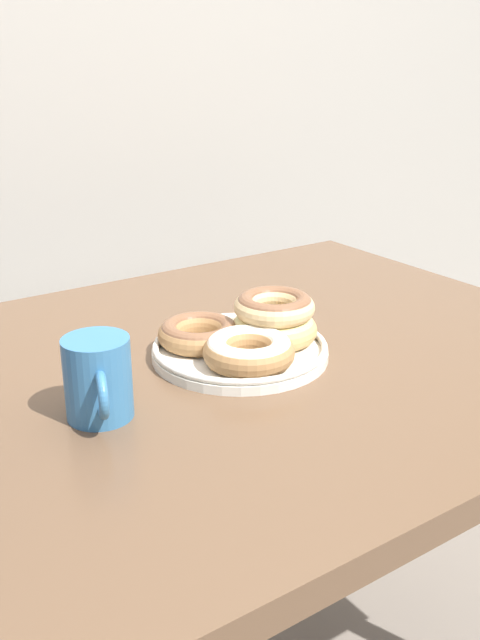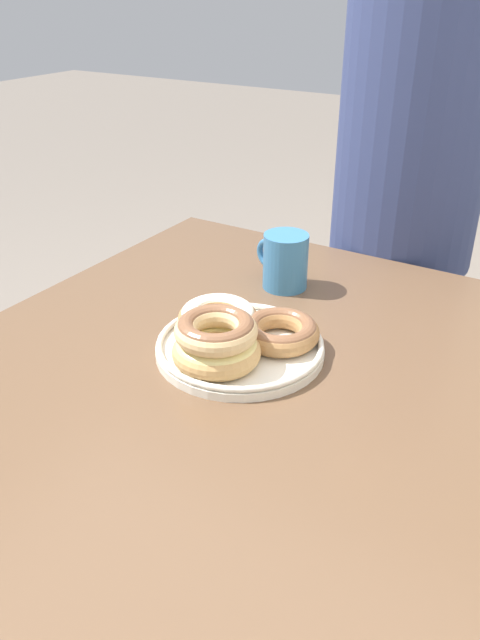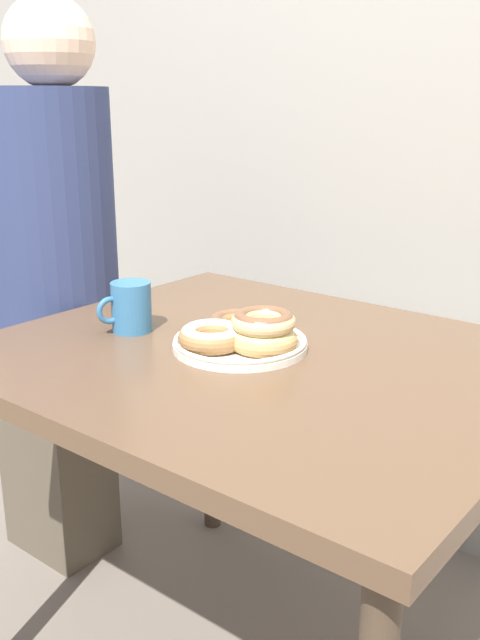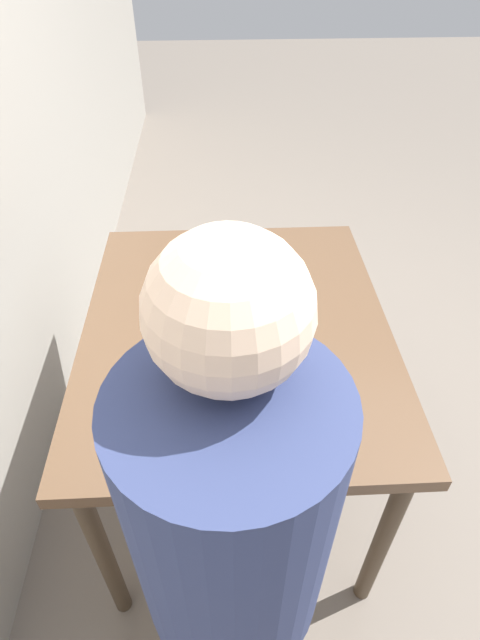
{
  "view_description": "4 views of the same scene",
  "coord_description": "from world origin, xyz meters",
  "px_view_note": "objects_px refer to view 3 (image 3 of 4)",
  "views": [
    {
      "loc": [
        -0.61,
        -0.46,
        1.22
      ],
      "look_at": [
        -0.05,
        0.36,
        0.84
      ],
      "focal_mm": 40.0,
      "sensor_mm": 36.0,
      "label": 1
    },
    {
      "loc": [
        0.67,
        0.8,
        1.3
      ],
      "look_at": [
        -0.05,
        0.36,
        0.84
      ],
      "focal_mm": 35.0,
      "sensor_mm": 36.0,
      "label": 2
    },
    {
      "loc": [
        0.78,
        -0.68,
        1.25
      ],
      "look_at": [
        -0.05,
        0.36,
        0.84
      ],
      "focal_mm": 40.0,
      "sensor_mm": 36.0,
      "label": 3
    },
    {
      "loc": [
        -1.08,
        0.41,
        1.76
      ],
      "look_at": [
        -0.05,
        0.36,
        0.84
      ],
      "focal_mm": 28.0,
      "sensor_mm": 36.0,
      "label": 4
    }
  ],
  "objects_px": {
    "dining_table": "(262,392)",
    "donut_plate": "(242,334)",
    "coffee_mug": "(130,306)",
    "person_figure": "(51,284)"
  },
  "relations": [
    {
      "from": "dining_table",
      "to": "coffee_mug",
      "type": "relative_size",
      "value": 8.93
    },
    {
      "from": "donut_plate",
      "to": "person_figure",
      "type": "distance_m",
      "value": 0.67
    },
    {
      "from": "dining_table",
      "to": "donut_plate",
      "type": "xyz_separation_m",
      "value": [
        -0.04,
        -0.01,
        0.12
      ]
    },
    {
      "from": "dining_table",
      "to": "coffee_mug",
      "type": "height_order",
      "value": "coffee_mug"
    },
    {
      "from": "coffee_mug",
      "to": "person_figure",
      "type": "bearing_deg",
      "value": 165.9
    },
    {
      "from": "donut_plate",
      "to": "coffee_mug",
      "type": "height_order",
      "value": "coffee_mug"
    },
    {
      "from": "dining_table",
      "to": "coffee_mug",
      "type": "distance_m",
      "value": 0.34
    },
    {
      "from": "dining_table",
      "to": "donut_plate",
      "type": "distance_m",
      "value": 0.12
    },
    {
      "from": "coffee_mug",
      "to": "person_figure",
      "type": "height_order",
      "value": "person_figure"
    },
    {
      "from": "donut_plate",
      "to": "coffee_mug",
      "type": "bearing_deg",
      "value": -169.17
    }
  ]
}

